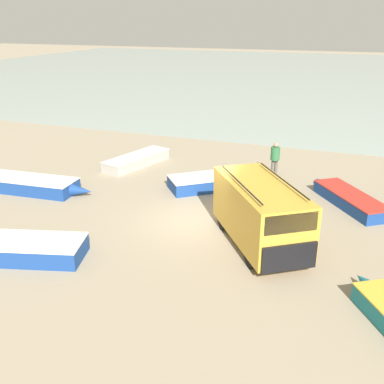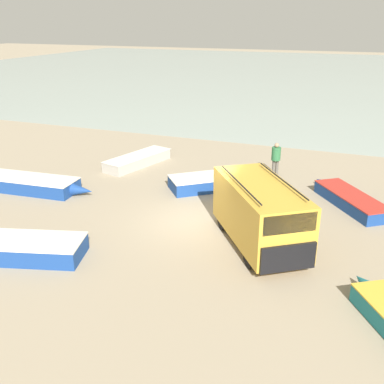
% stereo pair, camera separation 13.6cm
% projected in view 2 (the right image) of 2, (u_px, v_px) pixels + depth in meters
% --- Properties ---
extents(ground_plane, '(200.00, 200.00, 0.00)m').
position_uv_depth(ground_plane, '(199.00, 221.00, 17.73)').
color(ground_plane, gray).
extents(sea_water, '(120.00, 80.00, 0.01)m').
position_uv_depth(sea_water, '(328.00, 75.00, 62.90)').
color(sea_water, '#99A89E').
rests_on(sea_water, ground_plane).
extents(parked_van, '(4.27, 4.95, 2.37)m').
position_uv_depth(parked_van, '(260.00, 212.00, 15.52)').
color(parked_van, gold).
rests_on(parked_van, ground_plane).
extents(fishing_rowboat_0, '(4.75, 4.13, 0.61)m').
position_uv_depth(fishing_rowboat_0, '(219.00, 181.00, 21.22)').
color(fishing_rowboat_0, navy).
rests_on(fishing_rowboat_0, ground_plane).
extents(fishing_rowboat_1, '(2.30, 5.06, 0.58)m').
position_uv_depth(fishing_rowboat_1, '(140.00, 159.00, 24.49)').
color(fishing_rowboat_1, '#ADA89E').
rests_on(fishing_rowboat_1, ground_plane).
extents(fishing_rowboat_2, '(4.01, 2.40, 0.64)m').
position_uv_depth(fishing_rowboat_2, '(32.00, 249.00, 14.98)').
color(fishing_rowboat_2, navy).
rests_on(fishing_rowboat_2, ground_plane).
extents(fishing_rowboat_3, '(3.58, 4.40, 0.54)m').
position_uv_depth(fishing_rowboat_3, '(349.00, 199.00, 19.20)').
color(fishing_rowboat_3, navy).
rests_on(fishing_rowboat_3, ground_plane).
extents(fishing_rowboat_4, '(5.50, 1.86, 0.63)m').
position_uv_depth(fishing_rowboat_4, '(34.00, 184.00, 20.74)').
color(fishing_rowboat_4, navy).
rests_on(fishing_rowboat_4, ground_plane).
extents(fisherman_2, '(0.45, 0.45, 1.71)m').
position_uv_depth(fisherman_2, '(276.00, 156.00, 22.46)').
color(fisherman_2, '#5B564C').
rests_on(fisherman_2, ground_plane).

